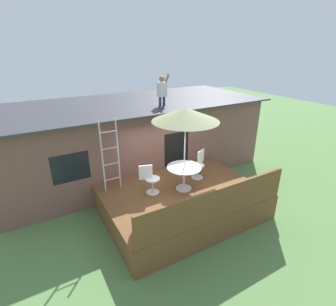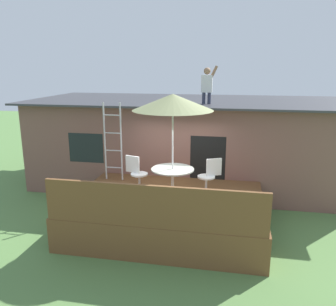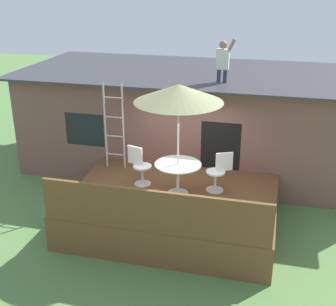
% 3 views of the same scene
% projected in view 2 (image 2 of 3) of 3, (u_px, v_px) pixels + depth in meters
% --- Properties ---
extents(ground_plane, '(40.00, 40.00, 0.00)m').
position_uv_depth(ground_plane, '(168.00, 226.00, 8.71)').
color(ground_plane, '#567F42').
extents(house, '(10.50, 4.50, 2.87)m').
position_uv_depth(house, '(188.00, 141.00, 11.79)').
color(house, brown).
rests_on(house, ground).
extents(deck, '(4.63, 3.51, 0.80)m').
position_uv_depth(deck, '(168.00, 212.00, 8.62)').
color(deck, brown).
rests_on(deck, ground).
extents(deck_railing, '(4.53, 0.08, 0.90)m').
position_uv_depth(deck_railing, '(152.00, 207.00, 6.78)').
color(deck_railing, brown).
rests_on(deck_railing, deck).
extents(patio_table, '(1.04, 1.04, 0.74)m').
position_uv_depth(patio_table, '(173.00, 175.00, 8.33)').
color(patio_table, silver).
rests_on(patio_table, deck).
extents(patio_umbrella, '(1.90, 1.90, 2.54)m').
position_uv_depth(patio_umbrella, '(173.00, 102.00, 7.90)').
color(patio_umbrella, silver).
rests_on(patio_umbrella, deck).
extents(step_ladder, '(0.52, 0.04, 2.20)m').
position_uv_depth(step_ladder, '(113.00, 142.00, 9.58)').
color(step_ladder, silver).
rests_on(step_ladder, deck).
extents(person_figure, '(0.47, 0.20, 1.11)m').
position_uv_depth(person_figure, '(207.00, 83.00, 10.01)').
color(person_figure, '#33384C').
rests_on(person_figure, house).
extents(patio_chair_left, '(0.61, 0.44, 0.92)m').
position_uv_depth(patio_chair_left, '(137.00, 174.00, 8.84)').
color(patio_chair_left, silver).
rests_on(patio_chair_left, deck).
extents(patio_chair_right, '(0.59, 0.44, 0.92)m').
position_uv_depth(patio_chair_right, '(209.00, 177.00, 8.61)').
color(patio_chair_right, silver).
rests_on(patio_chair_right, deck).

